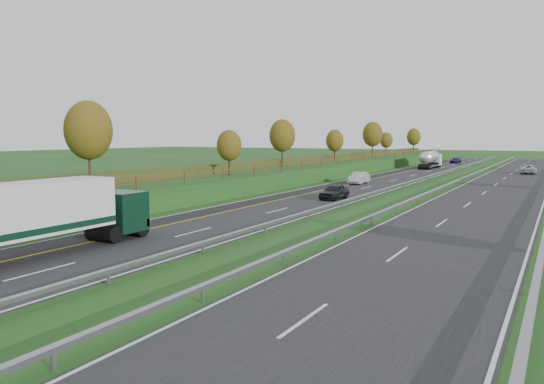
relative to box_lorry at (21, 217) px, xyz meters
The scene contains 17 objects.
ground 44.05m from the box_lorry, 77.39° to the left, with size 400.00×400.00×0.00m, color #1B4418.
near_carriageway 48.01m from the box_lorry, 88.09° to the left, with size 10.50×200.00×0.04m, color black.
far_carriageway 51.28m from the box_lorry, 69.31° to the left, with size 10.50×200.00×0.04m, color black.
hard_shoulder 48.03m from the box_lorry, 92.57° to the left, with size 3.00×200.00×0.04m, color black.
lane_markings 48.53m from the box_lorry, 80.50° to the left, with size 26.75×200.00×0.01m.
embankment_left 49.28m from the box_lorry, 103.38° to the left, with size 12.00×200.00×2.00m, color #1B4418.
hedge_left 49.77m from the box_lorry, 105.62° to the left, with size 2.20×180.00×1.10m, color #293716.
fence_left 48.01m from the box_lorry, 98.26° to the left, with size 0.12×189.06×1.20m.
median_barrier_near 48.51m from the box_lorry, 81.34° to the left, with size 0.32×200.00×0.71m.
median_barrier_far 49.53m from the box_lorry, 75.49° to the left, with size 0.32×200.00×0.71m.
trees_left 46.08m from the box_lorry, 103.92° to the left, with size 6.64×164.30×7.66m.
box_lorry is the anchor object (origin of this frame).
road_tanker 92.15m from the box_lorry, 89.41° to the left, with size 2.40×11.22×3.46m.
car_dark_near 33.47m from the box_lorry, 83.07° to the left, with size 1.81×4.49×1.53m, color black.
car_silver_mid 51.35m from the box_lorry, 89.71° to the left, with size 1.71×4.89×1.61m, color #B4B3B8.
car_small_far 115.47m from the box_lorry, 89.07° to the left, with size 1.90×4.67×1.35m, color #1C1647.
car_oncoming 85.96m from the box_lorry, 76.96° to the left, with size 2.52×5.46×1.52m, color silver.
Camera 1 is at (23.01, -5.50, 6.53)m, focal length 35.00 mm.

